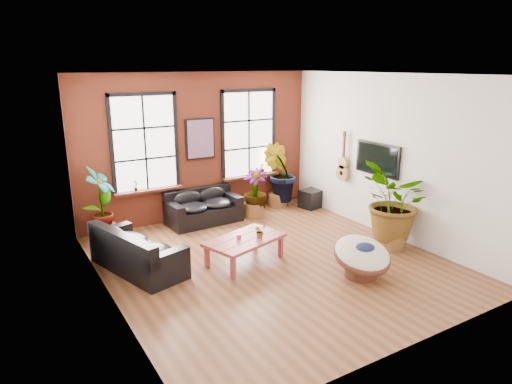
# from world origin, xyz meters

# --- Properties ---
(room) EXTENTS (6.04, 6.54, 3.54)m
(room) POSITION_xyz_m (0.00, 0.15, 1.75)
(room) COLOR brown
(room) RESTS_ON ground
(sofa_back) EXTENTS (1.77, 0.92, 0.79)m
(sofa_back) POSITION_xyz_m (-0.17, 2.77, 0.36)
(sofa_back) COLOR black
(sofa_back) RESTS_ON ground
(sofa_left) EXTENTS (1.37, 2.18, 0.80)m
(sofa_left) POSITION_xyz_m (-2.35, 0.98, 0.36)
(sofa_left) COLOR black
(sofa_left) RESTS_ON ground
(coffee_table) EXTENTS (1.69, 1.26, 0.58)m
(coffee_table) POSITION_xyz_m (-0.45, 0.27, 0.43)
(coffee_table) COLOR #913438
(coffee_table) RESTS_ON ground
(papasan_chair) EXTENTS (1.14, 1.15, 0.76)m
(papasan_chair) POSITION_xyz_m (1.02, -1.35, 0.39)
(papasan_chair) COLOR #562D1E
(papasan_chair) RESTS_ON ground
(poster) EXTENTS (0.74, 0.06, 0.98)m
(poster) POSITION_xyz_m (0.00, 3.18, 1.95)
(poster) COLOR black
(poster) RESTS_ON room
(tv_wall_unit) EXTENTS (0.13, 1.86, 1.20)m
(tv_wall_unit) POSITION_xyz_m (2.93, 0.60, 1.54)
(tv_wall_unit) COLOR black
(tv_wall_unit) RESTS_ON room
(media_box) EXTENTS (0.66, 0.59, 0.47)m
(media_box) POSITION_xyz_m (2.78, 2.37, 0.24)
(media_box) COLOR black
(media_box) RESTS_ON ground
(pot_back_left) EXTENTS (0.53, 0.53, 0.36)m
(pot_back_left) POSITION_xyz_m (-2.48, 2.79, 0.18)
(pot_back_left) COLOR brown
(pot_back_left) RESTS_ON ground
(pot_back_right) EXTENTS (0.60, 0.60, 0.37)m
(pot_back_right) POSITION_xyz_m (2.06, 2.90, 0.18)
(pot_back_right) COLOR brown
(pot_back_right) RESTS_ON ground
(pot_right_wall) EXTENTS (0.68, 0.68, 0.38)m
(pot_right_wall) POSITION_xyz_m (2.49, -0.72, 0.19)
(pot_right_wall) COLOR brown
(pot_right_wall) RESTS_ON ground
(pot_mid) EXTENTS (0.61, 0.61, 0.37)m
(pot_mid) POSITION_xyz_m (1.08, 2.48, 0.18)
(pot_mid) COLOR brown
(pot_mid) RESTS_ON ground
(floor_plant_back_left) EXTENTS (0.89, 0.94, 1.48)m
(floor_plant_back_left) POSITION_xyz_m (-2.50, 2.81, 0.89)
(floor_plant_back_left) COLOR #134A19
(floor_plant_back_left) RESTS_ON ground
(floor_plant_back_right) EXTENTS (1.09, 1.06, 1.54)m
(floor_plant_back_right) POSITION_xyz_m (2.09, 2.88, 0.92)
(floor_plant_back_right) COLOR #134A19
(floor_plant_back_right) RESTS_ON ground
(floor_plant_right_wall) EXTENTS (1.91, 1.96, 1.65)m
(floor_plant_right_wall) POSITION_xyz_m (2.51, -0.70, 0.99)
(floor_plant_right_wall) COLOR #134A19
(floor_plant_right_wall) RESTS_ON ground
(floor_plant_mid) EXTENTS (0.84, 0.84, 1.07)m
(floor_plant_mid) POSITION_xyz_m (1.11, 2.48, 0.67)
(floor_plant_mid) COLOR #134A19
(floor_plant_mid) RESTS_ON ground
(table_plant) EXTENTS (0.28, 0.26, 0.26)m
(table_plant) POSITION_xyz_m (-0.18, 0.17, 0.61)
(table_plant) COLOR #134A19
(table_plant) RESTS_ON coffee_table
(sill_plant_left) EXTENTS (0.17, 0.17, 0.27)m
(sill_plant_left) POSITION_xyz_m (-1.65, 3.13, 1.04)
(sill_plant_left) COLOR #134A19
(sill_plant_left) RESTS_ON room
(sill_plant_right) EXTENTS (0.19, 0.19, 0.27)m
(sill_plant_right) POSITION_xyz_m (1.70, 3.13, 1.04)
(sill_plant_right) COLOR #134A19
(sill_plant_right) RESTS_ON room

